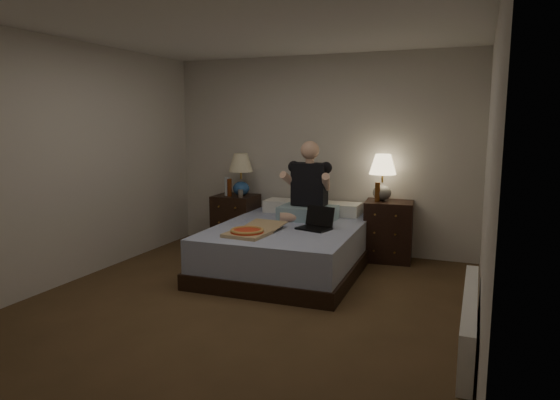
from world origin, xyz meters
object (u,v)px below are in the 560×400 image
at_px(nightstand_left, 236,221).
at_px(nightstand_right, 389,231).
at_px(laptop, 314,219).
at_px(beer_bottle_right, 377,192).
at_px(lamp_left, 241,175).
at_px(pizza_box, 247,232).
at_px(person, 308,181).
at_px(lamp_right, 382,178).
at_px(soda_can, 241,193).
at_px(radiator, 469,320).
at_px(beer_bottle_left, 229,188).
at_px(bed, 289,248).
at_px(water_bottle, 227,186).

bearing_deg(nightstand_left, nightstand_right, 2.04).
bearing_deg(laptop, beer_bottle_right, 74.25).
relative_size(lamp_left, pizza_box, 0.74).
bearing_deg(nightstand_left, lamp_left, 2.98).
xyz_separation_m(beer_bottle_right, person, (-0.75, -0.35, 0.14)).
height_order(lamp_right, soda_can, lamp_right).
bearing_deg(beer_bottle_right, radiator, -61.65).
distance_m(nightstand_right, beer_bottle_left, 2.11).
bearing_deg(soda_can, laptop, -30.40).
bearing_deg(lamp_right, nightstand_left, -177.21).
bearing_deg(nightstand_right, bed, -144.56).
height_order(nightstand_left, water_bottle, water_bottle).
height_order(nightstand_left, radiator, nightstand_left).
xyz_separation_m(lamp_right, beer_bottle_left, (-1.96, -0.20, -0.19)).
relative_size(nightstand_right, beer_bottle_right, 3.15).
bearing_deg(lamp_left, bed, -37.97).
height_order(nightstand_right, lamp_left, lamp_left).
bearing_deg(soda_can, person, -12.82).
bearing_deg(beer_bottle_left, bed, -30.84).
xyz_separation_m(water_bottle, radiator, (3.08, -1.98, -0.62)).
bearing_deg(person, beer_bottle_left, 167.80).
height_order(lamp_left, beer_bottle_left, lamp_left).
distance_m(nightstand_right, person, 1.16).
relative_size(nightstand_right, beer_bottle_left, 3.15).
relative_size(lamp_right, person, 0.60).
xyz_separation_m(beer_bottle_left, person, (1.17, -0.25, 0.17)).
relative_size(soda_can, beer_bottle_left, 0.43).
bearing_deg(radiator, bed, 146.28).
relative_size(nightstand_left, laptop, 2.04).
xyz_separation_m(soda_can, beer_bottle_left, (-0.17, 0.02, 0.06)).
height_order(nightstand_right, person, person).
bearing_deg(beer_bottle_left, person, -11.83).
xyz_separation_m(nightstand_right, soda_can, (-1.89, -0.21, 0.38)).
bearing_deg(nightstand_right, lamp_left, 177.15).
distance_m(lamp_left, water_bottle, 0.24).
xyz_separation_m(lamp_left, soda_can, (0.05, -0.13, -0.23)).
bearing_deg(bed, pizza_box, -110.53).
distance_m(bed, water_bottle, 1.44).
xyz_separation_m(nightstand_right, beer_bottle_right, (-0.13, -0.09, 0.48)).
xyz_separation_m(bed, nightstand_left, (-1.05, 0.75, 0.09)).
bearing_deg(beer_bottle_right, person, -155.13).
relative_size(water_bottle, radiator, 0.16).
relative_size(laptop, pizza_box, 0.45).
bearing_deg(lamp_left, pizza_box, -61.56).
relative_size(water_bottle, beer_bottle_right, 1.09).
distance_m(nightstand_right, pizza_box, 1.90).
xyz_separation_m(bed, laptop, (0.33, -0.10, 0.38)).
xyz_separation_m(water_bottle, soda_can, (0.22, -0.05, -0.07)).
distance_m(soda_can, person, 1.06).
height_order(lamp_right, water_bottle, lamp_right).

